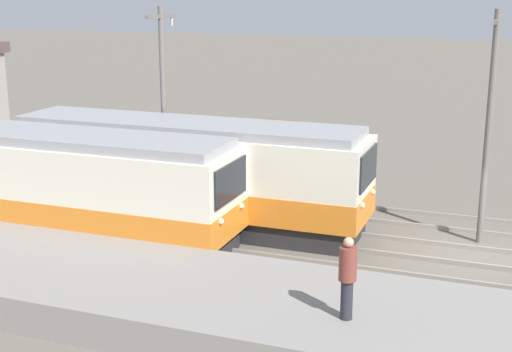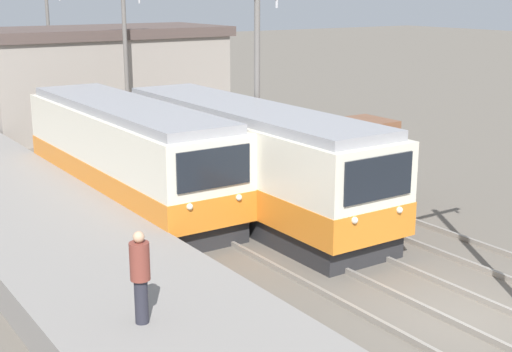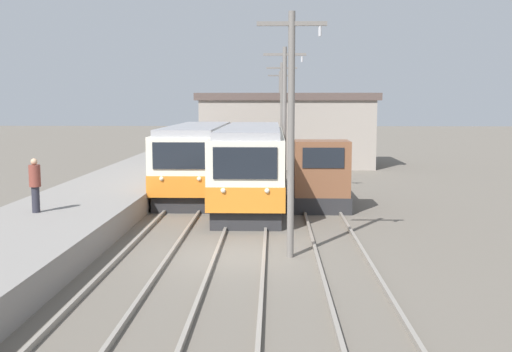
{
  "view_description": "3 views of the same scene",
  "coord_description": "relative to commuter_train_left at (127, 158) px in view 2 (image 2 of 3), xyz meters",
  "views": [
    {
      "loc": [
        -20.52,
        -0.85,
        7.67
      ],
      "look_at": [
        1.47,
        7.37,
        1.53
      ],
      "focal_mm": 50.0,
      "sensor_mm": 36.0,
      "label": 1
    },
    {
      "loc": [
        -11.94,
        -9.29,
        7.0
      ],
      "look_at": [
        -1.09,
        6.85,
        1.94
      ],
      "focal_mm": 50.0,
      "sensor_mm": 36.0,
      "label": 2
    },
    {
      "loc": [
        1.2,
        -17.43,
        4.57
      ],
      "look_at": [
        0.46,
        7.52,
        1.5
      ],
      "focal_mm": 42.0,
      "sensor_mm": 36.0,
      "label": 3
    }
  ],
  "objects": [
    {
      "name": "ground_plane",
      "position": [
        2.6,
        -12.32,
        -1.61
      ],
      "size": [
        200.0,
        200.0,
        0.0
      ],
      "primitive_type": "plane",
      "color": "#665E54"
    },
    {
      "name": "station_building",
      "position": [
        4.71,
        13.68,
        1.02
      ],
      "size": [
        12.6,
        6.3,
        5.22
      ],
      "color": "gray",
      "rests_on": "ground"
    },
    {
      "name": "catenary_mast_far",
      "position": [
        4.31,
        9.58,
        2.28
      ],
      "size": [
        2.0,
        0.2,
        7.15
      ],
      "color": "slate",
      "rests_on": "ground"
    },
    {
      "name": "shunting_locomotive",
      "position": [
        5.8,
        -3.33,
        -0.41
      ],
      "size": [
        2.4,
        5.34,
        3.0
      ],
      "color": "#28282B",
      "rests_on": "ground"
    },
    {
      "name": "catenary_mast_distant",
      "position": [
        4.31,
        20.54,
        2.28
      ],
      "size": [
        2.0,
        0.2,
        7.15
      ],
      "color": "slate",
      "rests_on": "ground"
    },
    {
      "name": "catenary_mast_mid",
      "position": [
        4.31,
        -1.38,
        2.28
      ],
      "size": [
        2.0,
        0.2,
        7.15
      ],
      "color": "slate",
      "rests_on": "ground"
    },
    {
      "name": "commuter_train_center",
      "position": [
        2.8,
        -2.94,
        0.03
      ],
      "size": [
        2.84,
        12.33,
        3.51
      ],
      "color": "#28282B",
      "rests_on": "ground"
    },
    {
      "name": "track_center",
      "position": [
        2.8,
        -12.32,
        -1.54
      ],
      "size": [
        1.54,
        60.0,
        0.14
      ],
      "color": "gray",
      "rests_on": "ground"
    },
    {
      "name": "commuter_train_left",
      "position": [
        0.0,
        0.0,
        0.0
      ],
      "size": [
        2.84,
        11.53,
        3.45
      ],
      "color": "#28282B",
      "rests_on": "ground"
    },
    {
      "name": "track_left",
      "position": [
        -0.0,
        -12.32,
        -1.54
      ],
      "size": [
        1.54,
        60.0,
        0.14
      ],
      "color": "gray",
      "rests_on": "ground"
    },
    {
      "name": "person_on_platform",
      "position": [
        -4.21,
        -10.1,
        0.27
      ],
      "size": [
        0.38,
        0.38,
        1.83
      ],
      "color": "#282833",
      "rests_on": "platform_left"
    }
  ]
}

